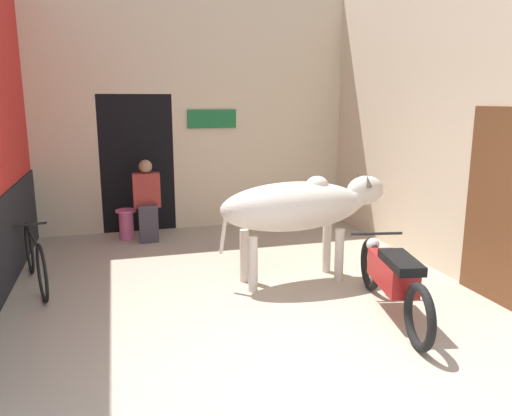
{
  "coord_description": "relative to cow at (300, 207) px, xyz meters",
  "views": [
    {
      "loc": [
        -1.34,
        -3.38,
        2.17
      ],
      "look_at": [
        0.26,
        2.25,
        0.89
      ],
      "focal_mm": 35.0,
      "sensor_mm": 36.0,
      "label": 1
    }
  ],
  "objects": [
    {
      "name": "bicycle",
      "position": [
        -3.06,
        0.66,
        -0.58
      ],
      "size": [
        0.57,
        1.69,
        0.67
      ],
      "color": "black",
      "rests_on": "ground_plane"
    },
    {
      "name": "wall_back_with_doorway",
      "position": [
        -1.09,
        3.19,
        0.75
      ],
      "size": [
        5.21,
        0.93,
        3.93
      ],
      "color": "beige",
      "rests_on": "ground_plane"
    },
    {
      "name": "shopkeeper_seated",
      "position": [
        -1.65,
        2.3,
        -0.25
      ],
      "size": [
        0.41,
        0.33,
        1.27
      ],
      "color": "#3D3842",
      "rests_on": "ground_plane"
    },
    {
      "name": "plastic_stool",
      "position": [
        -1.98,
        2.46,
        -0.67
      ],
      "size": [
        0.31,
        0.31,
        0.48
      ],
      "color": "#DB6093",
      "rests_on": "ground_plane"
    },
    {
      "name": "wall_right_with_door",
      "position": [
        1.94,
        0.4,
        1.02
      ],
      "size": [
        0.22,
        5.0,
        3.93
      ],
      "color": "beige",
      "rests_on": "ground_plane"
    },
    {
      "name": "motorcycle_near",
      "position": [
        0.54,
        -1.21,
        -0.51
      ],
      "size": [
        0.65,
        2.02,
        0.73
      ],
      "color": "black",
      "rests_on": "ground_plane"
    },
    {
      "name": "ground_plane",
      "position": [
        -0.76,
        -2.06,
        -0.92
      ],
      "size": [
        30.0,
        30.0,
        0.0
      ],
      "primitive_type": "plane",
      "color": "tan"
    },
    {
      "name": "cow",
      "position": [
        0.0,
        0.0,
        0.0
      ],
      "size": [
        2.12,
        0.7,
        1.29
      ],
      "color": "beige",
      "rests_on": "ground_plane"
    }
  ]
}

